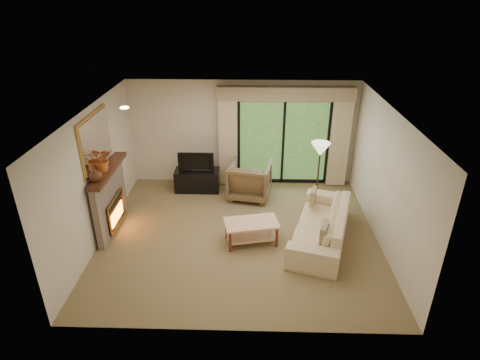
{
  "coord_description": "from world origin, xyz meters",
  "views": [
    {
      "loc": [
        0.21,
        -6.82,
        4.61
      ],
      "look_at": [
        0.0,
        0.3,
        1.1
      ],
      "focal_mm": 30.0,
      "sensor_mm": 36.0,
      "label": 1
    }
  ],
  "objects_px": {
    "armchair": "(250,180)",
    "sofa": "(321,224)",
    "coffee_table": "(251,232)",
    "media_console": "(197,180)"
  },
  "relations": [
    {
      "from": "sofa",
      "to": "coffee_table",
      "type": "height_order",
      "value": "sofa"
    },
    {
      "from": "armchair",
      "to": "sofa",
      "type": "relative_size",
      "value": 0.4
    },
    {
      "from": "media_console",
      "to": "armchair",
      "type": "distance_m",
      "value": 1.33
    },
    {
      "from": "sofa",
      "to": "coffee_table",
      "type": "distance_m",
      "value": 1.38
    },
    {
      "from": "media_console",
      "to": "armchair",
      "type": "height_order",
      "value": "armchair"
    },
    {
      "from": "coffee_table",
      "to": "sofa",
      "type": "bearing_deg",
      "value": -5.63
    },
    {
      "from": "media_console",
      "to": "armchair",
      "type": "relative_size",
      "value": 1.11
    },
    {
      "from": "sofa",
      "to": "armchair",
      "type": "bearing_deg",
      "value": -124.1
    },
    {
      "from": "media_console",
      "to": "armchair",
      "type": "bearing_deg",
      "value": -13.03
    },
    {
      "from": "media_console",
      "to": "coffee_table",
      "type": "height_order",
      "value": "media_console"
    }
  ]
}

